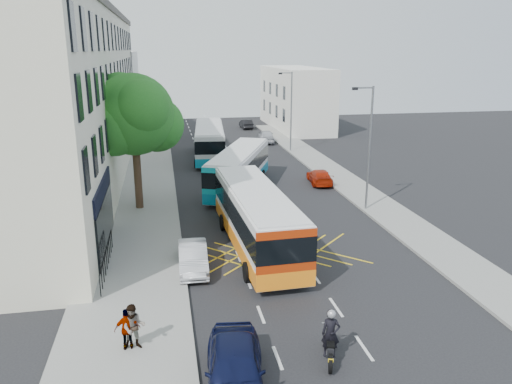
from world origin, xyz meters
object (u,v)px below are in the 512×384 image
pedestrian_far (127,329)px  street_tree (133,116)px  motorbike (331,336)px  lamp_near (368,142)px  bus_mid (239,169)px  distant_car_grey (208,133)px  parked_car_silver (193,257)px  distant_car_dark (246,124)px  pedestrian_near (134,327)px  bus_far (210,141)px  bus_near (256,218)px  lamp_far (290,107)px  parked_car_blue (235,368)px  distant_car_silver (266,136)px  red_hatchback (320,177)px

pedestrian_far → street_tree: bearing=-93.7°
motorbike → lamp_near: bearing=81.1°
bus_mid → distant_car_grey: bus_mid is taller
parked_car_silver → pedestrian_far: pedestrian_far is taller
lamp_near → distant_car_dark: size_ratio=2.13×
bus_mid → parked_car_silver: size_ratio=2.85×
street_tree → pedestrian_near: 17.49m
bus_far → bus_near: bearing=-84.4°
lamp_far → parked_car_blue: (-11.10, -36.39, -3.84)m
bus_mid → parked_car_blue: size_ratio=2.43×
parked_car_silver → lamp_near: bearing=32.9°
motorbike → distant_car_silver: (6.33, 41.14, -0.17)m
distant_car_silver → parked_car_silver: bearing=78.8°
distant_car_dark → pedestrian_near: pedestrian_near is taller
bus_near → parked_car_blue: (-2.83, -11.35, -0.94)m
street_tree → parked_car_silver: size_ratio=2.26×
street_tree → parked_car_blue: (3.61, -19.36, -5.52)m
parked_car_silver → pedestrian_near: (-2.49, -6.53, 0.35)m
motorbike → parked_car_blue: (-3.46, -0.99, -0.12)m
pedestrian_near → pedestrian_far: (-0.22, 0.04, -0.08)m
distant_car_grey → bus_far: bearing=-99.9°
lamp_far → red_hatchback: (-0.81, -12.79, -4.04)m
distant_car_grey → pedestrian_far: pedestrian_far is taller
bus_near → distant_car_grey: size_ratio=2.57×
lamp_near → distant_car_dark: lamp_near is taller
bus_mid → motorbike: size_ratio=5.30×
bus_far → pedestrian_far: bearing=-95.6°
lamp_near → bus_far: size_ratio=0.68×
bus_mid → motorbike: bus_mid is taller
distant_car_silver → bus_near: bearing=83.8°
distant_car_silver → pedestrian_far: pedestrian_far is taller
bus_mid → parked_car_silver: bearing=-85.7°
street_tree → lamp_near: 15.10m
street_tree → bus_far: 17.19m
motorbike → parked_car_silver: (-4.16, 8.23, -0.26)m
red_hatchback → pedestrian_near: size_ratio=2.34×
lamp_near → bus_far: lamp_near is taller
lamp_near → bus_mid: (-7.38, 6.66, -3.00)m
distant_car_silver → distant_car_dark: size_ratio=1.14×
red_hatchback → distant_car_silver: (-0.49, 18.54, 0.15)m
bus_near → parked_car_blue: 11.74m
distant_car_dark → distant_car_silver: bearing=90.4°
lamp_far → parked_car_blue: bearing=-107.0°
street_tree → parked_car_blue: street_tree is taller
lamp_near → pedestrian_near: bearing=-136.2°
red_hatchback → bus_mid: bearing=11.2°
motorbike → red_hatchback: (6.83, 22.61, -0.32)m
red_hatchback → parked_car_silver: bearing=59.0°
lamp_far → motorbike: lamp_far is taller
bus_far → parked_car_silver: bus_far is taller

